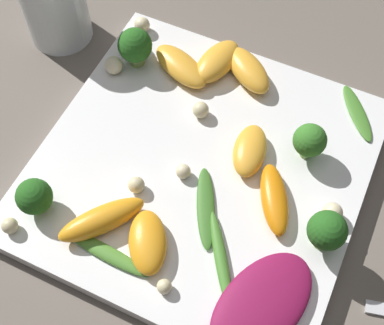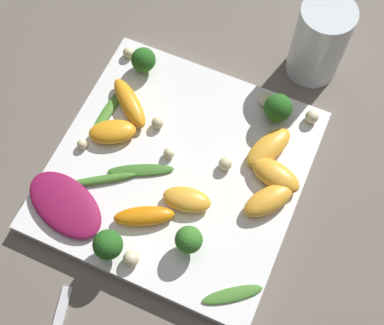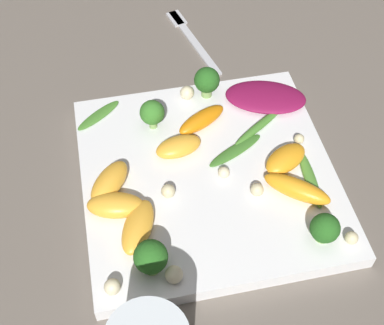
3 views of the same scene
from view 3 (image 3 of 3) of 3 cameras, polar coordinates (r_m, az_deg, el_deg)
The scene contains 27 objects.
ground_plane at distance 0.64m, azimuth 1.68°, elevation -2.02°, with size 2.40×2.40×0.00m, color #6B6056.
plate at distance 0.63m, azimuth 1.70°, elevation -1.50°, with size 0.29×0.29×0.02m.
fork at distance 0.83m, azimuth -0.36°, elevation 13.56°, with size 0.05×0.16×0.01m.
radicchio_leaf_0 at distance 0.70m, azimuth 7.85°, elevation 6.93°, with size 0.12×0.09×0.01m.
orange_segment_0 at distance 0.64m, azimuth -1.45°, elevation 1.71°, with size 0.06×0.04×0.02m.
orange_segment_1 at distance 0.61m, azimuth 11.14°, elevation -2.78°, with size 0.08×0.07×0.02m.
orange_segment_2 at distance 0.59m, azimuth -8.16°, elevation -4.54°, with size 0.07×0.04×0.02m.
orange_segment_3 at distance 0.61m, azimuth -8.79°, elevation -2.20°, with size 0.06×0.07×0.02m.
orange_segment_4 at distance 0.67m, azimuth 1.03°, elevation 4.59°, with size 0.07×0.05×0.02m.
orange_segment_5 at distance 0.64m, azimuth 9.95°, elevation 0.39°, with size 0.07×0.06×0.02m.
orange_segment_6 at distance 0.58m, azimuth -5.78°, elevation -6.83°, with size 0.06×0.08×0.02m.
broccoli_floret_0 at distance 0.58m, azimuth 13.99°, elevation -6.86°, with size 0.03×0.03×0.04m.
broccoli_floret_1 at distance 0.69m, azimuth 1.60°, elevation 8.70°, with size 0.03×0.03×0.04m.
broccoli_floret_2 at distance 0.54m, azimuth -4.42°, elevation -10.07°, with size 0.04×0.04×0.04m.
broccoli_floret_3 at distance 0.66m, azimuth -4.27°, elevation 5.29°, with size 0.03×0.03×0.04m.
arugula_sprig_0 at distance 0.67m, azimuth 7.19°, elevation 3.91°, with size 0.08×0.06×0.01m.
arugula_sprig_1 at distance 0.64m, azimuth 4.65°, elevation 1.29°, with size 0.08×0.05×0.01m.
arugula_sprig_2 at distance 0.69m, azimuth -9.94°, elevation 4.98°, with size 0.06×0.05×0.00m.
arugula_sprig_3 at distance 0.63m, azimuth 12.48°, elevation -1.66°, with size 0.02×0.08×0.01m.
macadamia_nut_0 at distance 0.55m, azimuth -1.94°, elevation -11.86°, with size 0.02×0.02×0.02m.
macadamia_nut_1 at distance 0.61m, azimuth 6.95°, elevation -2.90°, with size 0.02×0.02×0.02m.
macadamia_nut_2 at distance 0.55m, azimuth -8.49°, elevation -12.98°, with size 0.02×0.02×0.02m.
macadamia_nut_3 at distance 0.59m, azimuth 16.65°, elevation -7.70°, with size 0.01×0.01×0.01m.
macadamia_nut_4 at distance 0.70m, azimuth -0.51°, elevation 7.45°, with size 0.02×0.02×0.02m.
macadamia_nut_5 at distance 0.66m, azimuth 11.36°, elevation 2.48°, with size 0.01×0.01×0.01m.
macadamia_nut_6 at distance 0.62m, azimuth 3.42°, elevation -1.07°, with size 0.01×0.01×0.01m.
macadamia_nut_7 at distance 0.60m, azimuth -2.56°, elevation -3.06°, with size 0.02×0.02×0.02m.
Camera 3 is at (0.10, 0.37, 0.52)m, focal length 50.00 mm.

